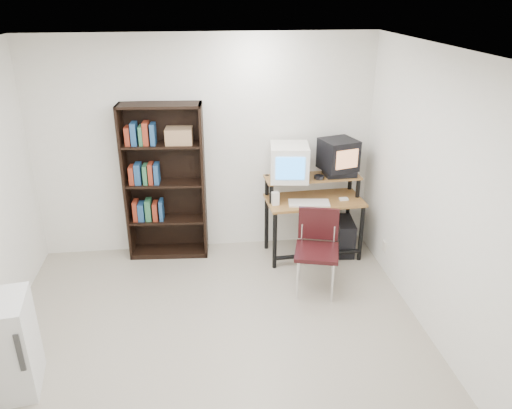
{
  "coord_description": "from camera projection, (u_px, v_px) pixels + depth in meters",
  "views": [
    {
      "loc": [
        -0.09,
        -3.71,
        3.04
      ],
      "look_at": [
        0.49,
        1.1,
        0.92
      ],
      "focal_mm": 35.0,
      "sensor_mm": 36.0,
      "label": 1
    }
  ],
  "objects": [
    {
      "name": "wall_outlet",
      "position": [
        384.0,
        246.0,
        5.74
      ],
      "size": [
        0.02,
        0.08,
        0.12
      ],
      "primitive_type": "cube",
      "color": "beige",
      "rests_on": "right_wall"
    },
    {
      "name": "cd_spindle",
      "position": [
        319.0,
        178.0,
        5.82
      ],
      "size": [
        0.13,
        0.13,
        0.05
      ],
      "primitive_type": "cylinder",
      "rotation": [
        0.0,
        0.0,
        0.12
      ],
      "color": "#26262B",
      "rests_on": "computer_desk"
    },
    {
      "name": "floor",
      "position": [
        217.0,
        346.0,
        4.6
      ],
      "size": [
        4.0,
        4.0,
        0.01
      ],
      "primitive_type": "cube",
      "color": "#A89E8B",
      "rests_on": "ground"
    },
    {
      "name": "back_wall",
      "position": [
        205.0,
        147.0,
        5.9
      ],
      "size": [
        4.0,
        0.01,
        2.6
      ],
      "primitive_type": "cube",
      "color": "white",
      "rests_on": "floor"
    },
    {
      "name": "keyboard",
      "position": [
        309.0,
        204.0,
        5.77
      ],
      "size": [
        0.49,
        0.27,
        0.03
      ],
      "primitive_type": "cube",
      "rotation": [
        0.0,
        0.0,
        -0.13
      ],
      "color": "silver",
      "rests_on": "computer_desk"
    },
    {
      "name": "computer_desk",
      "position": [
        314.0,
        203.0,
        5.94
      ],
      "size": [
        1.16,
        0.63,
        0.98
      ],
      "rotation": [
        0.0,
        0.0,
        0.06
      ],
      "color": "olive",
      "rests_on": "floor"
    },
    {
      "name": "crt_monitor",
      "position": [
        289.0,
        162.0,
        5.77
      ],
      "size": [
        0.49,
        0.49,
        0.41
      ],
      "rotation": [
        0.0,
        0.0,
        -0.13
      ],
      "color": "silver",
      "rests_on": "computer_desk"
    },
    {
      "name": "desk_speaker",
      "position": [
        275.0,
        199.0,
        5.73
      ],
      "size": [
        0.09,
        0.09,
        0.17
      ],
      "primitive_type": "cube",
      "rotation": [
        0.0,
        0.0,
        0.14
      ],
      "color": "silver",
      "rests_on": "computer_desk"
    },
    {
      "name": "mousepad",
      "position": [
        342.0,
        200.0,
        5.89
      ],
      "size": [
        0.25,
        0.22,
        0.01
      ],
      "primitive_type": "cube",
      "rotation": [
        0.0,
        0.0,
        0.21
      ],
      "color": "black",
      "rests_on": "computer_desk"
    },
    {
      "name": "school_chair",
      "position": [
        317.0,
        242.0,
        5.28
      ],
      "size": [
        0.55,
        0.55,
        0.9
      ],
      "rotation": [
        0.0,
        0.0,
        -0.27
      ],
      "color": "black",
      "rests_on": "floor"
    },
    {
      "name": "mouse",
      "position": [
        344.0,
        199.0,
        5.87
      ],
      "size": [
        0.1,
        0.06,
        0.03
      ],
      "primitive_type": "cube",
      "rotation": [
        0.0,
        0.0,
        0.05
      ],
      "color": "white",
      "rests_on": "mousepad"
    },
    {
      "name": "right_wall",
      "position": [
        445.0,
        207.0,
        4.3
      ],
      "size": [
        0.01,
        4.0,
        2.6
      ],
      "primitive_type": "cube",
      "color": "white",
      "rests_on": "floor"
    },
    {
      "name": "ceiling",
      "position": [
        206.0,
        54.0,
        3.56
      ],
      "size": [
        4.0,
        4.0,
        0.01
      ],
      "primitive_type": "cube",
      "color": "white",
      "rests_on": "back_wall"
    },
    {
      "name": "front_wall",
      "position": [
        230.0,
        405.0,
        2.26
      ],
      "size": [
        4.0,
        0.01,
        2.6
      ],
      "primitive_type": "cube",
      "color": "white",
      "rests_on": "floor"
    },
    {
      "name": "pc_tower",
      "position": [
        344.0,
        236.0,
        6.17
      ],
      "size": [
        0.24,
        0.47,
        0.42
      ],
      "primitive_type": "cube",
      "rotation": [
        0.0,
        0.0,
        -0.1
      ],
      "color": "black",
      "rests_on": "floor"
    },
    {
      "name": "bookshelf",
      "position": [
        165.0,
        181.0,
        5.85
      ],
      "size": [
        0.95,
        0.38,
        1.87
      ],
      "rotation": [
        0.0,
        0.0,
        -0.07
      ],
      "color": "black",
      "rests_on": "floor"
    },
    {
      "name": "vcr",
      "position": [
        340.0,
        173.0,
        5.93
      ],
      "size": [
        0.37,
        0.27,
        0.08
      ],
      "primitive_type": "cube",
      "rotation": [
        0.0,
        0.0,
        0.04
      ],
      "color": "black",
      "rests_on": "computer_desk"
    },
    {
      "name": "mini_fridge",
      "position": [
        1.0,
        347.0,
        3.95
      ],
      "size": [
        0.55,
        0.55,
        0.84
      ],
      "rotation": [
        0.0,
        0.0,
        0.14
      ],
      "color": "silver",
      "rests_on": "floor"
    },
    {
      "name": "crt_tv",
      "position": [
        338.0,
        155.0,
        5.86
      ],
      "size": [
        0.47,
        0.46,
        0.36
      ],
      "rotation": [
        0.0,
        0.0,
        0.28
      ],
      "color": "black",
      "rests_on": "vcr"
    }
  ]
}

